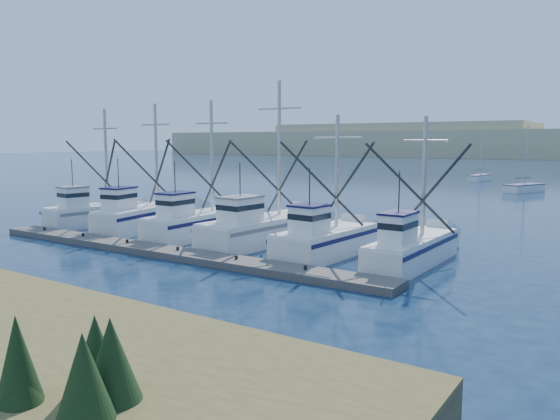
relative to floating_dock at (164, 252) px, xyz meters
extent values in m
plane|color=#0C1D38|center=(6.97, -5.60, -0.18)|extent=(500.00, 500.00, 0.00)
cube|color=#605A56|center=(0.00, 0.00, 0.00)|extent=(27.21, 1.95, 0.36)
cube|color=white|center=(-11.95, 4.70, 0.53)|extent=(3.38, 7.26, 1.42)
cube|color=white|center=(-11.95, 2.91, 1.99)|extent=(1.62, 1.89, 1.50)
cylinder|color=#B7B2A8|center=(-11.95, 5.89, 4.81)|extent=(0.22, 0.22, 7.14)
cube|color=white|center=(-7.38, 5.23, 0.60)|extent=(3.76, 8.34, 1.56)
cube|color=white|center=(-7.38, 3.17, 2.13)|extent=(1.73, 2.17, 1.50)
cylinder|color=#B7B2A8|center=(-7.38, 6.60, 5.00)|extent=(0.22, 0.22, 7.25)
cube|color=white|center=(-2.22, 5.26, 0.56)|extent=(2.41, 8.10, 1.49)
cube|color=white|center=(-2.22, 3.18, 2.05)|extent=(1.40, 1.98, 1.50)
cylinder|color=#B7B2A8|center=(-2.22, 6.64, 4.98)|extent=(0.22, 0.22, 7.36)
cube|color=white|center=(2.57, 5.89, 0.56)|extent=(3.58, 9.57, 1.49)
cube|color=white|center=(2.57, 3.49, 2.06)|extent=(1.81, 2.41, 1.50)
cylinder|color=#B7B2A8|center=(2.57, 7.49, 5.51)|extent=(0.22, 0.22, 8.40)
cube|color=white|center=(7.50, 4.67, 0.51)|extent=(3.09, 7.09, 1.39)
cube|color=white|center=(7.50, 2.90, 1.96)|extent=(1.63, 1.79, 1.50)
cylinder|color=#B7B2A8|center=(7.50, 5.85, 4.33)|extent=(0.22, 0.22, 6.24)
cube|color=white|center=(12.19, 5.17, 0.48)|extent=(2.21, 7.96, 1.32)
cube|color=white|center=(12.19, 3.14, 1.89)|extent=(1.24, 1.95, 1.50)
cylinder|color=#B7B2A8|center=(12.19, 6.52, 4.21)|extent=(0.22, 0.22, 6.14)
cube|color=white|center=(9.60, 50.42, 0.27)|extent=(4.06, 5.96, 0.90)
cylinder|color=#B7B2A8|center=(9.60, 50.72, 4.32)|extent=(0.12, 0.12, 7.20)
cube|color=white|center=(0.44, 66.48, 0.27)|extent=(2.11, 6.42, 0.90)
cylinder|color=#B7B2A8|center=(0.44, 66.78, 4.32)|extent=(0.12, 0.12, 7.20)
camera|label=1|loc=(21.59, -20.89, 6.06)|focal=35.00mm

